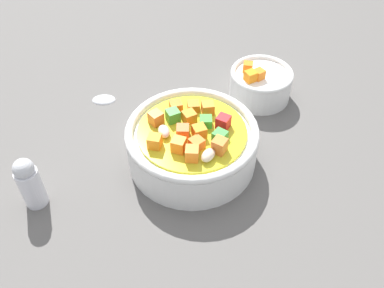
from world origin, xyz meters
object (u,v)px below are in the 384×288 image
at_px(soup_bowl_main, 192,143).
at_px(side_bowl_small, 260,83).
at_px(spoon, 141,98).
at_px(pepper_shaker, 30,183).

height_order(soup_bowl_main, side_bowl_small, soup_bowl_main).
height_order(spoon, pepper_shaker, pepper_shaker).
distance_m(side_bowl_small, pepper_shaker, 0.36).
xyz_separation_m(spoon, pepper_shaker, (-0.17, 0.15, 0.03)).
bearing_deg(soup_bowl_main, side_bowl_small, -49.03).
bearing_deg(side_bowl_small, pepper_shaker, 113.67).
bearing_deg(spoon, side_bowl_small, -178.23).
relative_size(soup_bowl_main, side_bowl_small, 1.79).
distance_m(spoon, pepper_shaker, 0.23).
height_order(spoon, side_bowl_small, side_bowl_small).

